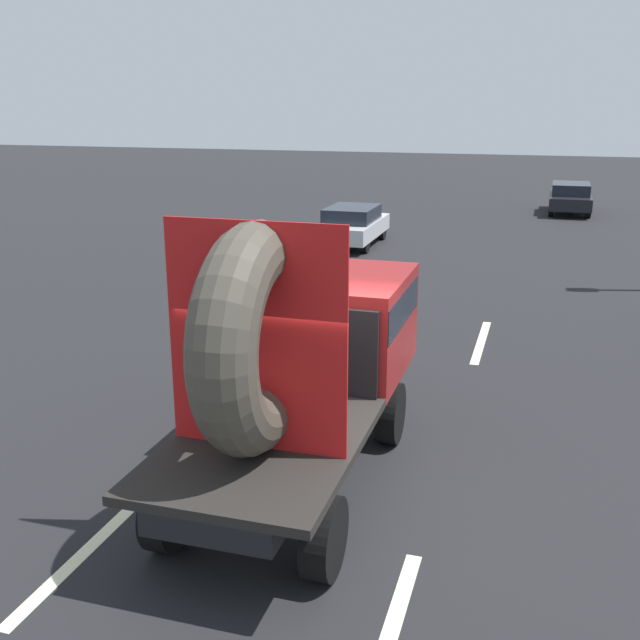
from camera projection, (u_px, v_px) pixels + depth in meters
ground_plane at (323, 490)px, 9.11m from camera, size 120.00×120.00×0.00m
flatbed_truck at (306, 346)px, 9.16m from camera, size 2.02×5.16×3.44m
distant_sedan at (352, 224)px, 24.28m from camera, size 1.64×3.84×1.25m
lane_dash_left_near at (84, 552)px, 7.84m from camera, size 0.16×2.56×0.01m
lane_dash_left_far at (313, 333)px, 15.22m from camera, size 0.16×2.33×0.01m
lane_dash_right_far at (481, 342)px, 14.68m from camera, size 0.16×2.79×0.01m
oncoming_car at (570, 197)px, 31.13m from camera, size 1.64×3.82×1.25m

